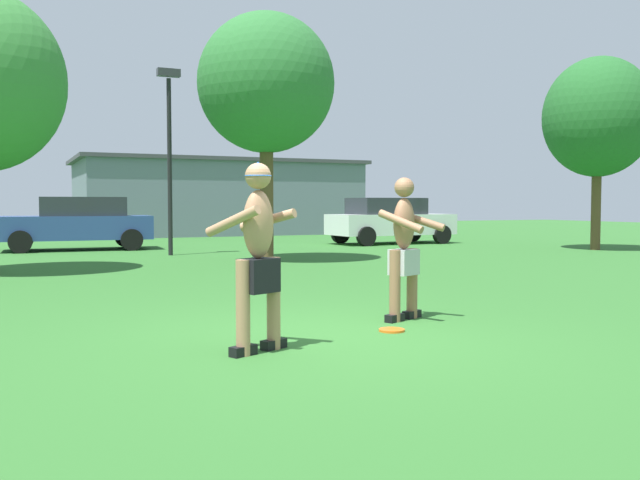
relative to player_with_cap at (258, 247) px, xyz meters
The scene contains 10 objects.
ground_plane 1.30m from the player_with_cap, 23.93° to the left, with size 80.00×80.00×0.00m, color #2D6628.
player_with_cap is the anchor object (origin of this frame).
player_in_gray 2.36m from the player_with_cap, 23.75° to the left, with size 0.78×0.70×1.68m.
frisbee 1.95m from the player_with_cap, 12.92° to the left, with size 0.28×0.28×0.03m, color orange.
car_blue_mid_lot 15.59m from the player_with_cap, 90.75° to the left, with size 4.38×2.20×1.58m.
car_white_far_end 17.61m from the player_with_cap, 55.70° to the left, with size 4.35×2.12×1.58m.
lamp_post 12.63m from the player_with_cap, 81.46° to the left, with size 0.60×0.24×4.94m.
outbuilding_behind_lot 26.02m from the player_with_cap, 74.92° to the left, with size 12.67×6.97×3.36m.
tree_behind_players 16.94m from the player_with_cap, 33.51° to the left, with size 3.19×3.19×5.73m.
tree_near_building 10.57m from the player_with_cap, 69.47° to the left, with size 3.24×3.24×5.88m.
Camera 1 is at (-2.87, -6.29, 1.37)m, focal length 38.36 mm.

